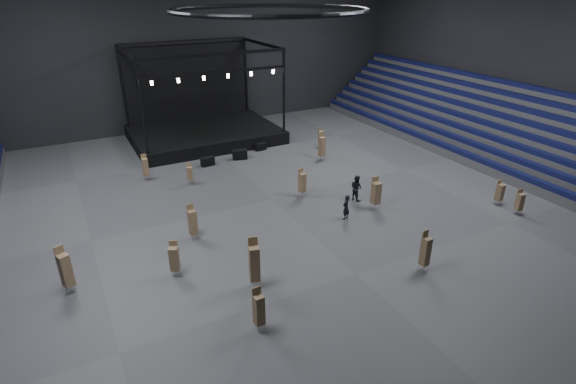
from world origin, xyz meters
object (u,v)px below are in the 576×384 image
flight_case_mid (240,155)px  chair_stack_4 (322,146)px  chair_stack_3 (376,192)px  chair_stack_11 (500,192)px  chair_stack_7 (321,138)px  flight_case_left (208,161)px  chair_stack_13 (302,182)px  chair_stack_2 (254,263)px  chair_stack_1 (65,269)px  chair_stack_9 (192,222)px  chair_stack_8 (520,201)px  man_center (346,207)px  chair_stack_10 (174,258)px  chair_stack_0 (425,251)px  chair_stack_6 (259,309)px  crew_member (356,188)px  stage (202,124)px  chair_stack_12 (145,167)px  chair_stack_5 (190,173)px  flight_case_right (261,147)px

flight_case_mid → chair_stack_4: (6.41, -3.63, 0.88)m
chair_stack_3 → chair_stack_11: size_ratio=1.27×
chair_stack_7 → chair_stack_11: bearing=-93.3°
flight_case_left → chair_stack_13: 10.19m
chair_stack_2 → chair_stack_7: (14.42, 16.93, -0.41)m
chair_stack_1 → chair_stack_9: 7.56m
chair_stack_8 → man_center: size_ratio=1.03×
flight_case_mid → chair_stack_10: 17.87m
chair_stack_0 → chair_stack_1: 18.92m
chair_stack_6 → crew_member: 15.04m
chair_stack_2 → stage: bearing=91.1°
flight_case_mid → chair_stack_0: size_ratio=0.53×
stage → flight_case_mid: (1.06, -7.34, -1.02)m
chair_stack_10 → man_center: 11.92m
chair_stack_11 → man_center: 11.39m
chair_stack_4 → chair_stack_0: bearing=-115.0°
chair_stack_1 → chair_stack_12: bearing=39.8°
flight_case_mid → chair_stack_11: chair_stack_11 is taller
chair_stack_2 → chair_stack_10: size_ratio=1.38×
chair_stack_0 → chair_stack_5: size_ratio=1.43×
flight_case_mid → chair_stack_12: chair_stack_12 is taller
flight_case_mid → crew_member: (4.39, -11.74, 0.53)m
stage → chair_stack_6: stage is taller
chair_stack_8 → chair_stack_10: size_ratio=0.87×
man_center → chair_stack_9: bearing=-37.4°
chair_stack_2 → chair_stack_9: bearing=116.0°
flight_case_right → stage: bearing=121.7°
chair_stack_1 → chair_stack_10: bearing=-35.3°
chair_stack_8 → chair_stack_11: (-0.00, 1.63, 0.04)m
flight_case_left → chair_stack_0: 21.39m
stage → chair_stack_4: 13.28m
chair_stack_0 → chair_stack_8: 10.63m
chair_stack_13 → chair_stack_1: bearing=-180.0°
chair_stack_9 → chair_stack_10: size_ratio=1.13×
stage → chair_stack_7: size_ratio=6.85×
stage → chair_stack_12: bearing=-132.0°
flight_case_mid → chair_stack_5: 6.52m
chair_stack_11 → crew_member: (-8.55, 5.46, -0.06)m
chair_stack_5 → chair_stack_13: (6.74, -6.04, 0.22)m
chair_stack_0 → man_center: bearing=90.0°
chair_stack_1 → chair_stack_4: bearing=2.2°
flight_case_left → chair_stack_10: 16.22m
chair_stack_3 → chair_stack_4: chair_stack_4 is taller
man_center → chair_stack_0: bearing=69.1°
chair_stack_4 → crew_member: chair_stack_4 is taller
chair_stack_1 → chair_stack_12: (6.61, 12.89, -0.25)m
stage → chair_stack_8: bearing=-61.8°
flight_case_mid → chair_stack_10: chair_stack_10 is taller
chair_stack_8 → stage: bearing=127.6°
chair_stack_5 → chair_stack_2: bearing=-73.5°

